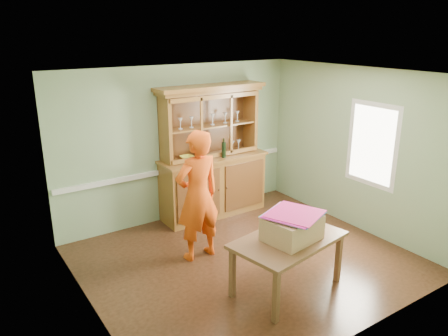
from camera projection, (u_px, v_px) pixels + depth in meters
floor at (246, 260)px, 6.45m from camera, size 4.50×4.50×0.00m
ceiling at (250, 74)px, 5.62m from camera, size 4.50×4.50×0.00m
wall_back at (180, 143)px, 7.62m from camera, size 4.50×0.00×4.50m
wall_left at (86, 209)px, 4.85m from camera, size 0.00×4.00×4.00m
wall_right at (357, 150)px, 7.23m from camera, size 0.00×4.00×4.00m
wall_front at (365, 225)px, 4.45m from camera, size 4.50×0.00×4.50m
chair_rail at (181, 168)px, 7.74m from camera, size 4.41×0.05×0.08m
framed_map at (78, 184)px, 5.03m from camera, size 0.03×0.60×0.46m
window_panel at (372, 145)px, 6.93m from camera, size 0.03×0.96×1.36m
china_hutch at (212, 171)px, 7.84m from camera, size 2.00×0.66×2.35m
dining_table at (288, 244)px, 5.57m from camera, size 1.57×1.10×0.72m
cardboard_box at (292, 228)px, 5.47m from camera, size 0.73×0.62×0.31m
kite_stack at (292, 215)px, 5.43m from camera, size 0.81×0.81×0.04m
person at (198, 196)px, 6.27m from camera, size 0.73×0.49×1.94m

